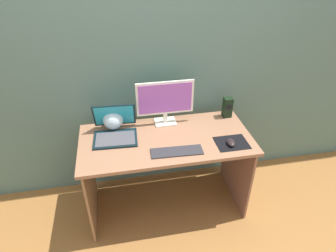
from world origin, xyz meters
TOP-DOWN VIEW (x-y plane):
  - ground_plane at (0.00, 0.00)m, footprint 8.00×8.00m
  - wall_back at (0.00, 0.42)m, footprint 6.00×0.04m
  - desk at (0.00, 0.00)m, footprint 1.37×0.65m
  - monitor at (0.04, 0.23)m, footprint 0.48×0.14m
  - speaker_right at (0.59, 0.23)m, footprint 0.07×0.07m
  - laptop at (-0.39, 0.11)m, footprint 0.36×0.34m
  - fishbowl at (-0.40, 0.23)m, footprint 0.16×0.16m
  - keyboard_external at (0.05, -0.19)m, footprint 0.39×0.13m
  - mousepad at (0.49, -0.16)m, footprint 0.25×0.20m
  - mouse at (0.47, -0.18)m, footprint 0.07×0.11m

SIDE VIEW (x-z plane):
  - ground_plane at x=0.00m, z-range 0.00..0.00m
  - desk at x=0.00m, z-range 0.21..0.95m
  - mousepad at x=0.49m, z-range 0.74..0.74m
  - keyboard_external at x=0.05m, z-range 0.74..0.75m
  - mouse at x=0.47m, z-range 0.74..0.78m
  - laptop at x=-0.39m, z-range 0.67..0.91m
  - fishbowl at x=-0.40m, z-range 0.74..0.90m
  - speaker_right at x=0.59m, z-range 0.74..0.92m
  - monitor at x=0.04m, z-range 0.76..1.14m
  - wall_back at x=0.00m, z-range 0.00..2.50m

